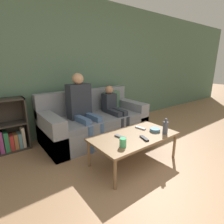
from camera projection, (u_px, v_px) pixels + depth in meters
wall_back at (81, 67)px, 3.50m from camera, size 12.00×0.06×2.60m
couch at (95, 122)px, 3.34m from camera, size 1.92×0.93×0.88m
bookshelf at (5, 132)px, 2.78m from camera, size 0.64×0.28×0.86m
coffee_table at (134, 138)px, 2.45m from camera, size 1.21×0.66×0.41m
person_adult at (81, 104)px, 2.98m from camera, size 0.41×0.66×1.23m
person_child at (114, 108)px, 3.35m from camera, size 0.26×0.65×0.96m
cup_near at (123, 143)px, 2.10m from camera, size 0.08×0.08×0.11m
tv_remote_0 at (120, 137)px, 2.37m from camera, size 0.08×0.18×0.02m
tv_remote_1 at (144, 138)px, 2.32m from camera, size 0.10×0.18×0.02m
tv_remote_2 at (140, 128)px, 2.68m from camera, size 0.08×0.18×0.02m
snack_bowl at (155, 130)px, 2.58m from camera, size 0.15×0.15×0.05m
bottle at (165, 128)px, 2.47m from camera, size 0.07×0.07×0.23m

